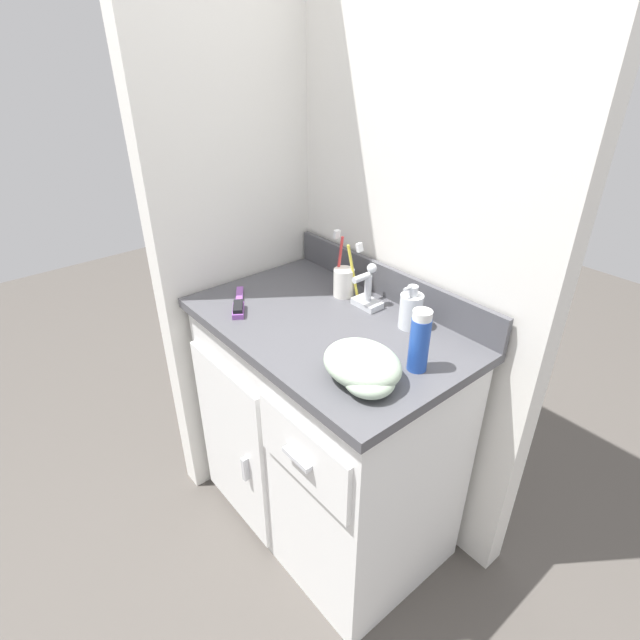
{
  "coord_description": "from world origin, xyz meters",
  "views": [
    {
      "loc": [
        0.94,
        -0.81,
        1.55
      ],
      "look_at": [
        0.0,
        -0.03,
        0.85
      ],
      "focal_mm": 28.0,
      "sensor_mm": 36.0,
      "label": 1
    }
  ],
  "objects_px": {
    "toothbrush_cup": "(344,280)",
    "hand_towel": "(364,367)",
    "hairbrush": "(239,305)",
    "soap_dispenser": "(411,310)",
    "shaving_cream_can": "(420,341)"
  },
  "relations": [
    {
      "from": "toothbrush_cup",
      "to": "shaving_cream_can",
      "type": "xyz_separation_m",
      "value": [
        0.41,
        -0.13,
        0.03
      ]
    },
    {
      "from": "hairbrush",
      "to": "hand_towel",
      "type": "relative_size",
      "value": 0.86
    },
    {
      "from": "toothbrush_cup",
      "to": "hairbrush",
      "type": "relative_size",
      "value": 1.14
    },
    {
      "from": "soap_dispenser",
      "to": "shaving_cream_can",
      "type": "distance_m",
      "value": 0.21
    },
    {
      "from": "soap_dispenser",
      "to": "hairbrush",
      "type": "xyz_separation_m",
      "value": [
        -0.4,
        -0.32,
        -0.04
      ]
    },
    {
      "from": "hand_towel",
      "to": "hairbrush",
      "type": "bearing_deg",
      "value": -175.83
    },
    {
      "from": "shaving_cream_can",
      "to": "hand_towel",
      "type": "height_order",
      "value": "shaving_cream_can"
    },
    {
      "from": "toothbrush_cup",
      "to": "hand_towel",
      "type": "bearing_deg",
      "value": -36.13
    },
    {
      "from": "soap_dispenser",
      "to": "shaving_cream_can",
      "type": "bearing_deg",
      "value": -43.58
    },
    {
      "from": "toothbrush_cup",
      "to": "soap_dispenser",
      "type": "xyz_separation_m",
      "value": [
        0.26,
        0.01,
        0.0
      ]
    },
    {
      "from": "shaving_cream_can",
      "to": "hand_towel",
      "type": "bearing_deg",
      "value": -109.25
    },
    {
      "from": "soap_dispenser",
      "to": "shaving_cream_can",
      "type": "height_order",
      "value": "shaving_cream_can"
    },
    {
      "from": "toothbrush_cup",
      "to": "shaving_cream_can",
      "type": "distance_m",
      "value": 0.43
    },
    {
      "from": "shaving_cream_can",
      "to": "hairbrush",
      "type": "height_order",
      "value": "shaving_cream_can"
    },
    {
      "from": "toothbrush_cup",
      "to": "shaving_cream_can",
      "type": "bearing_deg",
      "value": -17.33
    }
  ]
}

